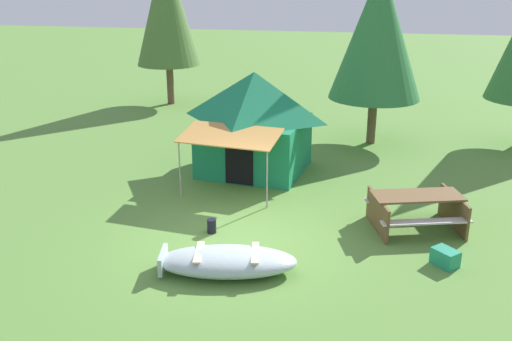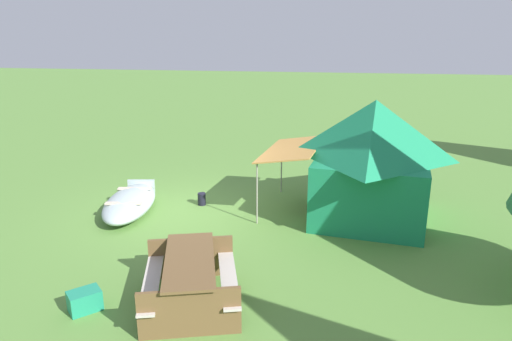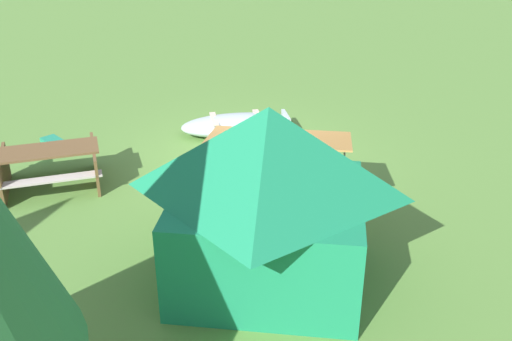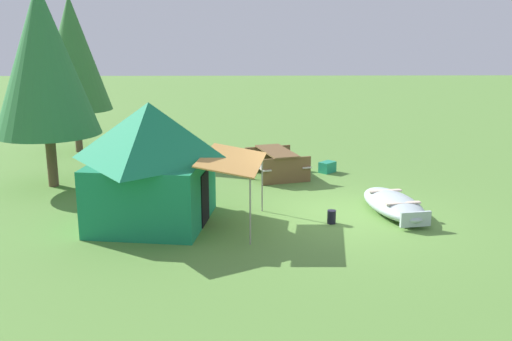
# 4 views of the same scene
# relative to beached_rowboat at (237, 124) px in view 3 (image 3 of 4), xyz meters

# --- Properties ---
(ground_plane) EXTENTS (80.00, 80.00, 0.00)m
(ground_plane) POSITION_rel_beached_rowboat_xyz_m (-0.12, 1.38, -0.24)
(ground_plane) COLOR #59883A
(beached_rowboat) EXTENTS (2.77, 1.53, 0.45)m
(beached_rowboat) POSITION_rel_beached_rowboat_xyz_m (0.00, 0.00, 0.00)
(beached_rowboat) COLOR #A7B9BB
(beached_rowboat) RESTS_ON ground_plane
(canvas_cabin_tent) EXTENTS (3.22, 4.13, 2.78)m
(canvas_cabin_tent) POSITION_rel_beached_rowboat_xyz_m (-0.57, 5.68, 1.21)
(canvas_cabin_tent) COLOR #198153
(canvas_cabin_tent) RESTS_ON ground_plane
(picnic_table) EXTENTS (2.25, 1.95, 0.80)m
(picnic_table) POSITION_rel_beached_rowboat_xyz_m (3.60, 2.64, 0.26)
(picnic_table) COLOR brown
(picnic_table) RESTS_ON ground_plane
(cooler_box) EXTENTS (0.58, 0.58, 0.33)m
(cooler_box) POSITION_rel_beached_rowboat_xyz_m (4.06, 1.05, -0.07)
(cooler_box) COLOR #1F8B66
(cooler_box) RESTS_ON ground_plane
(fuel_can) EXTENTS (0.25, 0.25, 0.31)m
(fuel_can) POSITION_rel_beached_rowboat_xyz_m (-0.71, 1.60, -0.08)
(fuel_can) COLOR black
(fuel_can) RESTS_ON ground_plane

